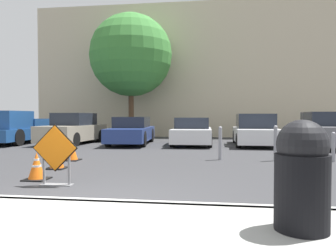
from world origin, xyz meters
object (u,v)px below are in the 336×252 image
object	(u,v)px
traffic_cone_second	(57,153)
traffic_cone_third	(72,151)
traffic_cone_nearest	(37,167)
road_closed_sign	(55,154)
pickup_truck	(14,129)
bollard_second	(275,142)
parked_car_second	(132,131)
parked_car_fourth	(255,131)
trash_bin	(302,175)
parked_car_third	(192,132)
bollard_nearest	(220,142)
parked_car_nearest	(74,130)
parked_car_fifth	(325,131)
bollard_third	(333,146)

from	to	relation	value
traffic_cone_second	traffic_cone_third	distance (m)	1.59
traffic_cone_nearest	traffic_cone_third	distance (m)	3.08
road_closed_sign	pickup_truck	world-z (taller)	pickup_truck
bollard_second	traffic_cone_second	bearing A→B (deg)	-158.83
road_closed_sign	parked_car_second	size ratio (longest dim) A/B	0.25
parked_car_fourth	trash_bin	bearing A→B (deg)	85.79
traffic_cone_nearest	parked_car_third	distance (m)	9.46
traffic_cone_nearest	parked_car_fourth	xyz separation A→B (m)	(5.74, 9.08, 0.38)
traffic_cone_third	parked_car_third	xyz separation A→B (m)	(3.35, 6.00, 0.30)
trash_bin	bollard_nearest	xyz separation A→B (m)	(-0.73, 6.66, -0.19)
parked_car_second	bollard_nearest	world-z (taller)	parked_car_second
pickup_truck	parked_car_nearest	distance (m)	2.97
parked_car_fourth	bollard_nearest	distance (m)	5.59
parked_car_second	parked_car_third	bearing A→B (deg)	176.93
parked_car_fifth	bollard_second	bearing A→B (deg)	60.61
parked_car_fifth	traffic_cone_third	bearing A→B (deg)	33.59
traffic_cone_third	parked_car_nearest	size ratio (longest dim) A/B	0.14
parked_car_nearest	parked_car_fourth	xyz separation A→B (m)	(8.84, 0.18, -0.03)
traffic_cone_second	pickup_truck	bearing A→B (deg)	129.26
bollard_nearest	bollard_third	bearing A→B (deg)	0.00
traffic_cone_nearest	parked_car_fifth	distance (m)	12.29
road_closed_sign	parked_car_second	distance (m)	9.53
pickup_truck	parked_car_fifth	distance (m)	14.73
traffic_cone_third	pickup_truck	world-z (taller)	pickup_truck
pickup_truck	parked_car_second	xyz separation A→B (m)	(5.89, 0.46, -0.10)
road_closed_sign	bollard_nearest	distance (m)	5.41
traffic_cone_third	bollard_second	world-z (taller)	bollard_second
parked_car_third	trash_bin	xyz separation A→B (m)	(1.94, -11.92, 0.14)
traffic_cone_third	parked_car_third	distance (m)	6.88
road_closed_sign	parked_car_fifth	distance (m)	12.18
pickup_truck	traffic_cone_second	bearing A→B (deg)	128.30
road_closed_sign	traffic_cone_third	distance (m)	3.76
pickup_truck	trash_bin	bearing A→B (deg)	132.36
parked_car_fourth	bollard_third	bearing A→B (deg)	107.48
parked_car_second	bollard_nearest	size ratio (longest dim) A/B	4.53
parked_car_nearest	bollard_third	size ratio (longest dim) A/B	5.06
traffic_cone_third	bollard_second	distance (m)	6.28
trash_bin	traffic_cone_second	bearing A→B (deg)	138.91
parked_car_third	parked_car_fourth	distance (m)	2.95
pickup_truck	parked_car_nearest	size ratio (longest dim) A/B	1.14
traffic_cone_nearest	bollard_third	distance (m)	8.26
traffic_cone_third	parked_car_third	bearing A→B (deg)	60.85
pickup_truck	parked_car_fifth	world-z (taller)	pickup_truck
traffic_cone_second	bollard_second	xyz separation A→B (m)	(5.95, 2.30, 0.17)
parked_car_fourth	bollard_second	size ratio (longest dim) A/B	3.86
pickup_truck	parked_car_fourth	distance (m)	11.80
traffic_cone_second	bollard_nearest	xyz separation A→B (m)	(4.28, 2.30, 0.15)
bollard_third	pickup_truck	bearing A→B (deg)	160.45
bollard_third	parked_car_fourth	bearing A→B (deg)	106.87
traffic_cone_second	bollard_nearest	world-z (taller)	bollard_nearest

